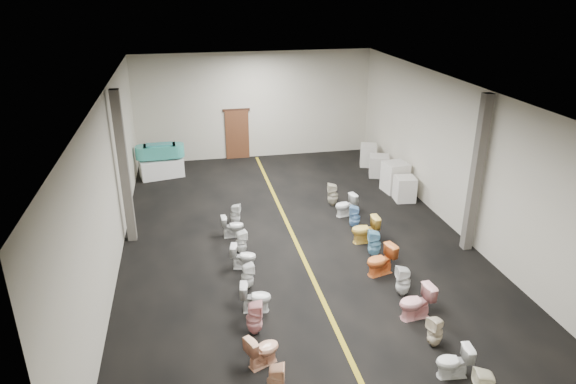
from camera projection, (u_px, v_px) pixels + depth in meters
name	position (u px, v px, depth m)	size (l,w,h in m)	color
floor	(295.00, 239.00, 15.36)	(16.00, 16.00, 0.00)	black
ceiling	(295.00, 89.00, 13.64)	(16.00, 16.00, 0.00)	black
wall_back	(255.00, 106.00, 21.74)	(10.00, 10.00, 0.00)	#BEB7A2
wall_front	(415.00, 357.00, 7.26)	(10.00, 10.00, 0.00)	#BEB7A2
wall_left	(111.00, 182.00, 13.57)	(16.00, 16.00, 0.00)	#BEB7A2
wall_right	(457.00, 157.00, 15.43)	(16.00, 16.00, 0.00)	#BEB7A2
aisle_stripe	(295.00, 239.00, 15.36)	(0.12, 15.60, 0.01)	olive
back_door	(237.00, 135.00, 21.99)	(1.00, 0.10, 2.10)	#562D19
door_frame	(236.00, 110.00, 21.59)	(1.15, 0.08, 0.10)	#331C11
column_left	(124.00, 168.00, 14.52)	(0.25, 0.25, 4.50)	#59544C
column_right	(476.00, 175.00, 14.02)	(0.25, 0.25, 4.50)	#59544C
display_table	(162.00, 168.00, 20.12)	(1.62, 0.81, 0.72)	white
bathtub	(160.00, 151.00, 19.84)	(1.86, 0.71, 0.55)	teal
appliance_crate_a	(405.00, 189.00, 17.93)	(0.67, 0.67, 0.86)	silver
appliance_crate_b	(395.00, 177.00, 18.68)	(0.79, 0.79, 1.09)	silver
appliance_crate_c	(379.00, 166.00, 20.19)	(0.73, 0.73, 0.83)	silver
appliance_crate_d	(368.00, 155.00, 21.30)	(0.64, 0.64, 0.91)	silver
toilet_left_1	(276.00, 381.00, 9.42)	(0.33, 0.34, 0.73)	#E2AA83
toilet_left_2	(263.00, 350.00, 10.24)	(0.40, 0.70, 0.72)	#F8B38C
toilet_left_3	(254.00, 318.00, 11.14)	(0.36, 0.36, 0.79)	#EAA4A5
toilet_left_4	(256.00, 297.00, 11.92)	(0.41, 0.71, 0.73)	silver
toilet_left_5	(247.00, 276.00, 12.81)	(0.31, 0.32, 0.69)	white
toilet_left_6	(244.00, 256.00, 13.72)	(0.39, 0.68, 0.69)	silver
toilet_left_7	(241.00, 242.00, 14.46)	(0.31, 0.32, 0.69)	white
toilet_left_8	(233.00, 226.00, 15.42)	(0.38, 0.67, 0.68)	silver
toilet_left_9	(235.00, 214.00, 16.19)	(0.31, 0.31, 0.68)	white
toilet_right_1	(453.00, 362.00, 9.93)	(0.39, 0.68, 0.70)	white
toilet_right_2	(435.00, 332.00, 10.77)	(0.32, 0.33, 0.71)	beige
toilet_right_3	(416.00, 302.00, 11.65)	(0.46, 0.80, 0.82)	#FBAFB0
toilet_right_4	(403.00, 281.00, 12.51)	(0.35, 0.36, 0.78)	white
toilet_right_5	(381.00, 260.00, 13.40)	(0.45, 0.80, 0.81)	orange
toilet_right_6	(374.00, 244.00, 14.27)	(0.36, 0.37, 0.80)	#78BAD9
toilet_right_7	(365.00, 230.00, 15.05)	(0.46, 0.80, 0.82)	#F2C54F
toilet_right_8	(355.00, 217.00, 15.93)	(0.34, 0.35, 0.75)	#6FA2D7
toilet_right_9	(345.00, 205.00, 16.78)	(0.41, 0.71, 0.73)	white
toilet_right_10	(333.00, 194.00, 17.55)	(0.36, 0.37, 0.80)	beige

